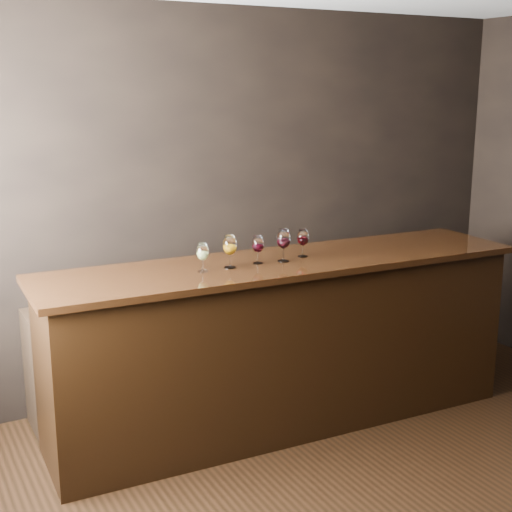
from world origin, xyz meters
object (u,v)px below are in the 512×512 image
bar_counter (284,346)px  glass_red_b (284,240)px  glass_red_a (258,245)px  glass_white (203,253)px  glass_red_c (303,238)px  glass_amber (230,246)px  back_bar_shelf (186,347)px

bar_counter → glass_red_b: 0.73m
glass_red_b → glass_red_a: bearing=170.7°
glass_white → glass_red_c: bearing=3.6°
glass_amber → glass_red_b: size_ratio=0.98×
glass_red_a → glass_red_b: size_ratio=0.85×
bar_counter → glass_red_c: 0.73m
back_bar_shelf → glass_red_a: 1.11m
glass_amber → glass_red_c: size_ratio=1.12×
back_bar_shelf → glass_red_b: size_ratio=10.55×
glass_red_a → glass_red_c: size_ratio=0.97×
glass_amber → glass_red_a: bearing=4.4°
glass_amber → glass_red_a: (0.21, 0.02, -0.02)m
glass_white → glass_red_a: bearing=2.5°
back_bar_shelf → glass_amber: size_ratio=10.80×
back_bar_shelf → glass_white: glass_white is taller
glass_red_b → glass_amber: bearing=178.1°
glass_red_a → glass_amber: bearing=-175.6°
bar_counter → glass_amber: glass_amber is taller
glass_red_a → glass_red_c: (0.35, 0.03, 0.00)m
back_bar_shelf → bar_counter: bearing=-56.7°
glass_white → glass_red_a: (0.39, 0.02, 0.00)m
bar_counter → glass_amber: size_ratio=15.27×
bar_counter → glass_white: bearing=-176.4°
glass_white → glass_red_a: size_ratio=0.98×
glass_red_b → glass_red_c: glass_red_b is taller
back_bar_shelf → glass_white: size_ratio=12.76×
bar_counter → glass_red_b: glass_red_b is taller
glass_amber → glass_red_c: 0.56m
back_bar_shelf → glass_amber: glass_amber is taller
bar_counter → glass_white: (-0.59, -0.02, 0.71)m
glass_red_a → glass_red_b: bearing=-9.3°
glass_red_a → glass_red_b: glass_red_b is taller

